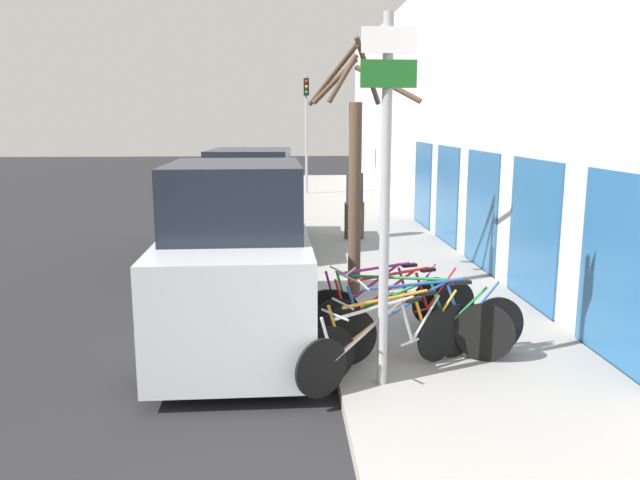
% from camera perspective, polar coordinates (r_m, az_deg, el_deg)
% --- Properties ---
extents(ground_plane, '(80.00, 80.00, 0.00)m').
position_cam_1_polar(ground_plane, '(14.16, -5.15, -1.15)').
color(ground_plane, black).
extents(sidewalk_curb, '(3.20, 32.00, 0.15)m').
position_cam_1_polar(sidewalk_curb, '(17.04, 3.87, 1.16)').
color(sidewalk_curb, gray).
rests_on(sidewalk_curb, ground).
extents(building_facade, '(0.23, 32.00, 6.50)m').
position_cam_1_polar(building_facade, '(17.05, 10.00, 11.65)').
color(building_facade, '#BCBCC1').
rests_on(building_facade, ground).
extents(signpost, '(0.55, 0.12, 3.81)m').
position_cam_1_polar(signpost, '(6.36, 6.00, 4.56)').
color(signpost, '#939399').
rests_on(signpost, sidewalk_curb).
extents(bicycle_0, '(1.97, 1.26, 0.86)m').
position_cam_1_polar(bicycle_0, '(6.91, 5.84, -9.56)').
color(bicycle_0, black).
rests_on(bicycle_0, sidewalk_curb).
extents(bicycle_1, '(2.16, 0.98, 0.89)m').
position_cam_1_polar(bicycle_1, '(7.13, 6.86, -8.84)').
color(bicycle_1, black).
rests_on(bicycle_1, sidewalk_curb).
extents(bicycle_2, '(2.54, 0.53, 0.96)m').
position_cam_1_polar(bicycle_2, '(7.48, 9.47, -7.74)').
color(bicycle_2, black).
rests_on(bicycle_2, sidewalk_curb).
extents(bicycle_3, '(2.33, 1.02, 0.96)m').
position_cam_1_polar(bicycle_3, '(7.69, 8.01, -7.20)').
color(bicycle_3, black).
rests_on(bicycle_3, sidewalk_curb).
extents(bicycle_4, '(2.30, 1.02, 0.92)m').
position_cam_1_polar(bicycle_4, '(8.07, 7.12, -6.38)').
color(bicycle_4, black).
rests_on(bicycle_4, sidewalk_curb).
extents(bicycle_5, '(2.18, 0.82, 0.94)m').
position_cam_1_polar(bicycle_5, '(8.32, 5.68, -5.84)').
color(bicycle_5, black).
rests_on(bicycle_5, sidewalk_curb).
extents(parked_car_0, '(2.06, 4.16, 2.41)m').
position_cam_1_polar(parked_car_0, '(8.19, -7.56, -2.19)').
color(parked_car_0, '#B2B7BC').
rests_on(parked_car_0, ground).
extents(parked_car_1, '(2.29, 4.54, 2.33)m').
position_cam_1_polar(parked_car_1, '(13.90, -6.28, 2.96)').
color(parked_car_1, '#144728').
rests_on(parked_car_1, ground).
extents(pedestrian_near, '(0.48, 0.40, 1.81)m').
position_cam_1_polar(pedestrian_near, '(14.83, 3.18, 4.10)').
color(pedestrian_near, '#4C3D2D').
rests_on(pedestrian_near, sidewalk_curb).
extents(street_tree, '(1.65, 1.57, 4.05)m').
position_cam_1_polar(street_tree, '(9.93, 3.16, 6.11)').
color(street_tree, '#4C3828').
rests_on(street_tree, sidewalk_curb).
extents(traffic_light, '(0.20, 0.30, 4.50)m').
position_cam_1_polar(traffic_light, '(24.19, -1.26, 11.06)').
color(traffic_light, '#939399').
rests_on(traffic_light, sidewalk_curb).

